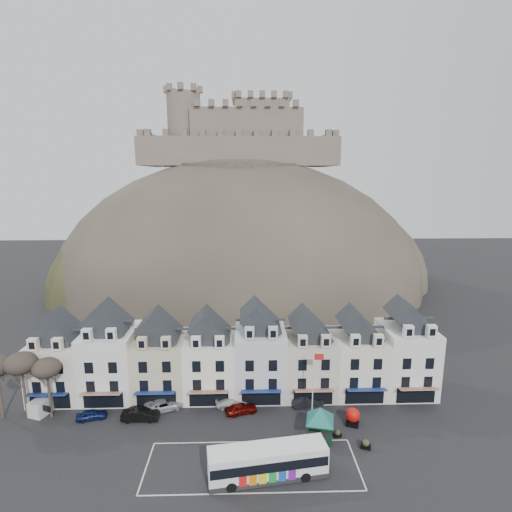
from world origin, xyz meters
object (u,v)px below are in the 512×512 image
at_px(car_white, 232,403).
at_px(car_black, 140,414).
at_px(car_navy, 92,415).
at_px(car_silver, 164,405).
at_px(car_maroon, 241,408).
at_px(red_buoy, 353,416).
at_px(bus_shelter, 320,414).
at_px(flagpole, 314,381).
at_px(bus, 268,461).
at_px(car_charcoal, 308,401).
at_px(white_van, 46,403).

bearing_deg(car_white, car_black, 102.99).
xyz_separation_m(car_navy, car_silver, (8.60, 1.81, 0.07)).
distance_m(car_silver, car_maroon, 10.02).
height_order(red_buoy, car_silver, red_buoy).
bearing_deg(red_buoy, bus_shelter, -151.08).
distance_m(bus_shelter, car_white, 12.48).
bearing_deg(car_maroon, car_navy, 75.82).
relative_size(flagpole, car_navy, 2.45).
xyz_separation_m(bus_shelter, car_silver, (-19.02, 6.29, -2.37)).
xyz_separation_m(flagpole, car_maroon, (-8.95, 1.16, -4.38)).
relative_size(car_navy, car_maroon, 0.91).
xyz_separation_m(red_buoy, car_silver, (-23.51, 3.81, -0.42)).
relative_size(bus, car_white, 2.88).
xyz_separation_m(car_black, car_white, (11.21, 2.50, -0.15)).
height_order(red_buoy, car_charcoal, red_buoy).
bearing_deg(car_maroon, car_black, 78.55).
bearing_deg(red_buoy, bus, -142.50).
height_order(flagpole, car_black, flagpole).
bearing_deg(flagpole, bus, -122.30).
distance_m(flagpole, car_silver, 19.54).
xyz_separation_m(bus, white_van, (-27.84, 12.42, -0.88)).
relative_size(bus_shelter, car_maroon, 1.52).
bearing_deg(bus, car_maroon, 95.45).
relative_size(red_buoy, car_maroon, 0.54).
xyz_separation_m(red_buoy, car_navy, (-32.11, 1.99, -0.49)).
bearing_deg(red_buoy, car_silver, 170.80).
distance_m(flagpole, car_navy, 27.88).
xyz_separation_m(red_buoy, car_white, (-14.79, 4.13, -0.50)).
xyz_separation_m(car_navy, car_maroon, (18.56, 0.70, 0.06)).
height_order(bus_shelter, car_navy, bus_shelter).
height_order(flagpole, car_charcoal, flagpole).
bearing_deg(bus, car_white, 99.21).
bearing_deg(car_white, bus, -161.83).
height_order(red_buoy, white_van, red_buoy).
height_order(car_silver, car_maroon, car_silver).
height_order(car_navy, car_maroon, car_maroon).
distance_m(bus_shelter, car_black, 22.02).
height_order(car_silver, car_charcoal, car_silver).
height_order(flagpole, car_navy, flagpole).
distance_m(white_van, car_maroon, 25.14).
xyz_separation_m(bus_shelter, red_buoy, (4.49, 2.48, -1.95)).
distance_m(flagpole, white_van, 34.39).
bearing_deg(white_van, car_silver, 17.89).
distance_m(white_van, car_white, 23.86).
bearing_deg(bus_shelter, car_white, 159.97).
bearing_deg(car_navy, bus, -130.12).
xyz_separation_m(bus, car_charcoal, (5.96, 12.42, -1.17)).
xyz_separation_m(bus, car_navy, (-21.30, 10.29, -1.24)).
height_order(bus, car_silver, bus).
relative_size(car_white, car_maroon, 1.06).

